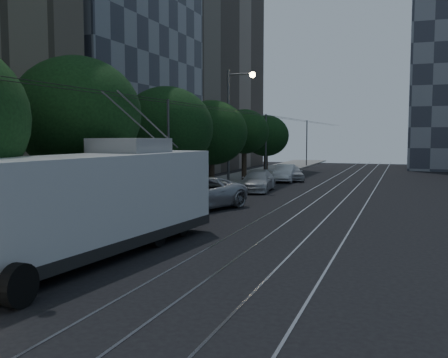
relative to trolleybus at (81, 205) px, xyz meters
The scene contains 19 objects.
ground 3.60m from the trolleybus, 20.93° to the left, with size 120.00×120.00×0.00m, color black.
sidewalk 21.67m from the trolleybus, 102.29° to the left, with size 5.00×90.00×0.15m, color gray.
tram_rails 21.86m from the trolleybus, 75.65° to the left, with size 4.52×90.00×0.02m.
overhead_wires 21.27m from the trolleybus, 95.61° to the left, with size 2.23×90.00×6.00m.
building_glass_mid 30.46m from the trolleybus, 124.86° to the left, with size 14.40×18.40×26.80m.
building_tan_far 48.59m from the trolleybus, 110.48° to the left, with size 14.40×22.40×34.80m.
trolleybus is the anchor object (origin of this frame).
pickup_silver 11.34m from the trolleybus, 95.10° to the left, with size 3.00×6.51×1.81m, color #ABADB3.
car_white_a 15.67m from the trolleybus, 92.98° to the left, with size 1.49×3.70×1.26m, color silver.
car_white_b 21.39m from the trolleybus, 90.91° to the left, with size 2.09×5.13×1.49m, color #BABABE.
car_white_c 29.61m from the trolleybus, 90.49° to the left, with size 1.58×4.53×1.49m, color white.
car_white_d 30.63m from the trolleybus, 89.63° to the left, with size 1.68×4.17×1.42m, color silver.
tree_1 7.08m from the trolleybus, 127.09° to the left, with size 5.60×5.60×7.50m.
tree_2 15.14m from the trolleybus, 105.97° to the left, with size 5.74×5.74×7.05m.
tree_3 22.35m from the trolleybus, 100.63° to the left, with size 5.43×5.43×6.71m.
tree_4 28.69m from the trolleybus, 97.24° to the left, with size 4.33×4.33×6.34m.
tree_5 37.65m from the trolleybus, 96.26° to the left, with size 4.78×4.78×6.18m.
streetlamp_near 4.49m from the trolleybus, 146.06° to the right, with size 2.29×0.44×9.37m.
streetlamp_far 22.67m from the trolleybus, 96.42° to the left, with size 2.20×0.44×8.95m.
Camera 1 is at (6.88, -14.47, 4.05)m, focal length 40.00 mm.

